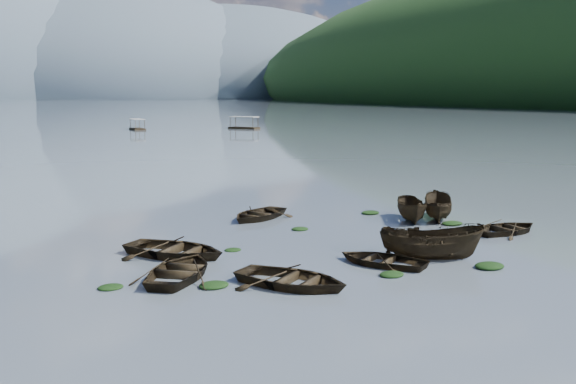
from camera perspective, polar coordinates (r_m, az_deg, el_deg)
name	(u,v)px	position (r m, az deg, el deg)	size (l,w,h in m)	color
ground_plane	(417,281)	(26.80, 11.38, -7.80)	(2400.00, 2400.00, 0.00)	slate
haze_mtn_c	(99,98)	(933.45, -16.46, 8.03)	(520.00, 520.00, 260.00)	#475666
haze_mtn_d	(222,97)	(979.69, -5.92, 8.36)	(520.00, 520.00, 220.00)	#475666
rowboat_0	(292,286)	(25.67, 0.34, -8.37)	(3.39, 4.75, 0.98)	black
rowboat_1	(181,277)	(27.25, -9.49, -7.46)	(3.36, 4.71, 0.97)	black
rowboat_2	(431,259)	(30.38, 12.62, -5.86)	(1.81, 4.81, 1.86)	black
rowboat_3	(382,264)	(29.12, 8.37, -6.37)	(2.90, 4.06, 0.84)	black
rowboat_4	(507,233)	(37.14, 18.91, -3.44)	(3.00, 4.20, 0.87)	black
rowboat_5	(412,221)	(39.07, 10.94, -2.53)	(1.57, 4.19, 1.62)	black
rowboat_6	(175,256)	(30.64, -9.99, -5.65)	(3.64, 5.10, 1.06)	black
rowboat_7	(258,219)	(39.07, -2.69, -2.37)	(3.23, 4.52, 0.94)	black
rowboat_8	(437,219)	(39.93, 13.10, -2.35)	(1.65, 4.40, 1.70)	black
weed_clump_0	(214,287)	(25.74, -6.61, -8.38)	(1.21, 0.99, 0.26)	black
weed_clump_1	(392,276)	(27.39, 9.20, -7.37)	(1.08, 0.87, 0.24)	black
weed_clump_2	(489,268)	(29.59, 17.47, -6.45)	(1.37, 1.09, 0.30)	black
weed_clump_3	(300,230)	(35.87, 1.07, -3.38)	(0.97, 0.82, 0.22)	black
weed_clump_4	(452,225)	(38.45, 14.39, -2.83)	(1.28, 1.02, 0.27)	black
weed_clump_5	(111,288)	(26.32, -15.50, -8.26)	(1.01, 0.81, 0.21)	black
weed_clump_6	(233,251)	(31.36, -4.93, -5.20)	(0.84, 0.70, 0.17)	black
weed_clump_7	(370,214)	(40.88, 7.33, -1.93)	(1.17, 0.94, 0.26)	black
pontoon_centre	(138,130)	(135.54, -13.23, 5.40)	(2.32, 5.56, 2.13)	black
pontoon_right	(244,129)	(135.96, -3.92, 5.63)	(2.67, 6.40, 2.45)	black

